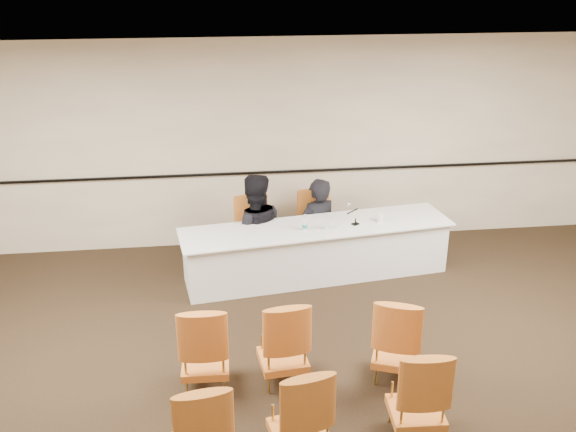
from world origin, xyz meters
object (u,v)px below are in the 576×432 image
at_px(microphone, 356,215).
at_px(aud_chair_front_mid, 283,340).
at_px(panelist_main, 317,235).
at_px(aud_chair_back_mid, 299,411).
at_px(panelist_second, 254,236).
at_px(panel_table, 317,251).
at_px(drinking_glass, 326,226).
at_px(panelist_main_chair, 317,226).
at_px(aud_chair_back_left, 201,427).
at_px(panelist_second_chair, 254,233).
at_px(coffee_cup, 380,218).
at_px(water_bottle, 305,223).
at_px(aud_chair_back_right, 418,391).
at_px(aud_chair_front_left, 205,345).
at_px(aud_chair_front_right, 398,337).

height_order(microphone, aud_chair_front_mid, microphone).
bearing_deg(panelist_main, aud_chair_front_mid, 50.53).
relative_size(panelist_main, microphone, 6.04).
bearing_deg(aud_chair_back_mid, panelist_second, 80.21).
height_order(panel_table, drinking_glass, drinking_glass).
xyz_separation_m(panel_table, panelist_main_chair, (0.10, 0.56, 0.12)).
bearing_deg(aud_chair_front_mid, panelist_main_chair, 67.90).
distance_m(panelist_main, microphone, 0.87).
height_order(drinking_glass, aud_chair_back_left, aud_chair_back_left).
distance_m(panelist_second_chair, drinking_glass, 1.10).
relative_size(panel_table, coffee_cup, 26.66).
xyz_separation_m(microphone, aud_chair_front_mid, (-1.22, -2.22, -0.38)).
relative_size(water_bottle, aud_chair_back_right, 0.23).
xyz_separation_m(panelist_main_chair, panelist_second, (-0.90, -0.12, -0.04)).
height_order(panelist_main, panelist_second, panelist_second).
xyz_separation_m(aud_chair_front_left, aud_chair_front_mid, (0.77, -0.00, 0.00)).
relative_size(panelist_main_chair, panelist_second_chair, 1.00).
bearing_deg(coffee_cup, panelist_main_chair, 144.66).
relative_size(aud_chair_back_left, aud_chair_back_right, 1.00).
relative_size(panelist_second, aud_chair_back_right, 1.88).
bearing_deg(aud_chair_front_mid, panelist_second_chair, 85.95).
relative_size(drinking_glass, aud_chair_back_mid, 0.11).
distance_m(microphone, coffee_cup, 0.36).
relative_size(panelist_main_chair, aud_chair_front_left, 1.00).
relative_size(panel_table, panelist_main_chair, 3.78).
distance_m(panelist_second_chair, aud_chair_front_mid, 2.67).
xyz_separation_m(panelist_second_chair, aud_chair_back_mid, (0.10, -3.74, 0.00)).
distance_m(aud_chair_front_mid, aud_chair_back_left, 1.41).
height_order(panelist_main_chair, coffee_cup, panelist_main_chair).
height_order(panelist_second, aud_chair_front_right, panelist_second).
height_order(aud_chair_front_mid, aud_chair_back_right, same).
xyz_separation_m(microphone, aud_chair_back_mid, (-1.21, -3.29, -0.38)).
distance_m(panel_table, panelist_second, 0.91).
bearing_deg(panelist_second, aud_chair_front_left, 71.22).
xyz_separation_m(water_bottle, aud_chair_back_left, (-1.34, -3.28, -0.35)).
height_order(microphone, aud_chair_front_left, microphone).
bearing_deg(aud_chair_front_mid, panelist_main, 67.90).
distance_m(panelist_main, aud_chair_back_mid, 3.95).
bearing_deg(panelist_main_chair, aud_chair_front_mid, -114.11).
xyz_separation_m(panelist_main_chair, aud_chair_back_left, (-1.62, -3.96, 0.00)).
distance_m(panelist_second_chair, coffee_cup, 1.73).
relative_size(panelist_second, microphone, 6.46).
xyz_separation_m(panelist_second, microphone, (1.31, -0.45, 0.43)).
bearing_deg(aud_chair_back_right, aud_chair_back_mid, -169.79).
bearing_deg(drinking_glass, aud_chair_front_mid, -111.16).
bearing_deg(panelist_second, panel_table, 147.03).
relative_size(aud_chair_back_left, aud_chair_back_mid, 1.00).
bearing_deg(water_bottle, panelist_second, 137.96).
height_order(panel_table, aud_chair_front_left, aud_chair_front_left).
distance_m(drinking_glass, aud_chair_back_right, 3.08).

